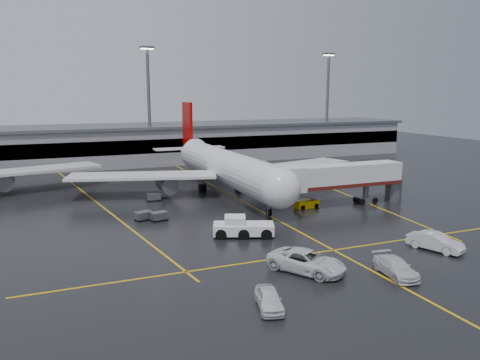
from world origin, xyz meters
name	(u,v)px	position (x,y,z in m)	size (l,w,h in m)	color
ground	(248,204)	(0.00, 0.00, 0.00)	(220.00, 220.00, 0.00)	black
apron_line_centre	(248,204)	(0.00, 0.00, 0.01)	(0.25, 90.00, 0.02)	gold
apron_line_stop	(334,250)	(0.00, -22.00, 0.01)	(60.00, 0.25, 0.02)	gold
apron_line_left	(96,202)	(-20.00, 10.00, 0.01)	(0.25, 70.00, 0.02)	gold
apron_line_right	(318,183)	(18.00, 10.00, 0.01)	(0.25, 70.00, 0.02)	gold
terminal	(166,142)	(0.00, 47.93, 4.32)	(122.00, 19.00, 8.60)	gray
light_mast_mid	(149,99)	(-5.00, 42.00, 14.47)	(3.00, 1.20, 25.45)	#595B60
light_mast_right	(327,98)	(40.00, 42.00, 14.47)	(3.00, 1.20, 25.45)	#595B60
main_airliner	(224,166)	(0.00, 9.70, 4.21)	(48.80, 45.60, 14.10)	silver
jet_bridge	(342,178)	(11.87, -6.00, 3.93)	(19.90, 3.40, 6.05)	silver
pushback_tractor	(242,228)	(-6.75, -13.97, 0.95)	(7.19, 4.95, 2.38)	white
belt_loader	(307,204)	(6.73, -5.17, 0.53)	(3.54, 1.88, 2.17)	#ECC006
service_van_a	(307,261)	(-5.56, -26.09, 0.98)	(3.25, 7.06, 1.96)	silver
service_van_b	(396,267)	(1.16, -29.82, 0.77)	(2.16, 5.30, 1.54)	silver
service_van_c	(435,242)	(9.48, -25.92, 0.91)	(1.92, 5.50, 1.81)	silver
service_van_d	(269,299)	(-11.85, -31.36, 0.74)	(1.74, 4.33, 1.47)	silver
baggage_cart_a	(159,216)	(-13.77, -4.00, 0.63)	(2.22, 1.68, 1.12)	#595B60
baggage_cart_b	(143,215)	(-15.56, -3.01, 0.63)	(2.30, 1.85, 1.12)	#595B60
baggage_cart_c	(153,197)	(-12.00, 7.37, 0.63)	(2.06, 1.39, 1.12)	#595B60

